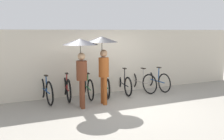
{
  "coord_description": "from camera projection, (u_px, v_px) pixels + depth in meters",
  "views": [
    {
      "loc": [
        -3.35,
        -6.47,
        2.3
      ],
      "look_at": [
        0.0,
        1.1,
        1.0
      ],
      "focal_mm": 40.0,
      "sensor_mm": 36.0,
      "label": 1
    }
  ],
  "objects": [
    {
      "name": "parked_bicycle_3",
      "position": [
        105.0,
        85.0,
        9.01
      ],
      "size": [
        0.54,
        1.64,
        0.97
      ],
      "rotation": [
        0.0,
        0.0,
        1.35
      ],
      "color": "black",
      "rests_on": "ground"
    },
    {
      "name": "pedestrian_center",
      "position": [
        103.0,
        51.0,
        7.75
      ],
      "size": [
        1.0,
        1.0,
        2.13
      ],
      "rotation": [
        0.0,
        0.0,
        0.01
      ],
      "color": "#9E4C1E",
      "rests_on": "ground"
    },
    {
      "name": "parked_bicycle_5",
      "position": [
        139.0,
        81.0,
        9.58
      ],
      "size": [
        0.56,
        1.79,
        1.07
      ],
      "rotation": [
        0.0,
        0.0,
        1.79
      ],
      "color": "black",
      "rests_on": "ground"
    },
    {
      "name": "parked_bicycle_6",
      "position": [
        155.0,
        80.0,
        9.84
      ],
      "size": [
        0.44,
        1.81,
        1.02
      ],
      "rotation": [
        0.0,
        0.0,
        1.63
      ],
      "color": "black",
      "rests_on": "ground"
    },
    {
      "name": "back_wall",
      "position": [
        102.0,
        62.0,
        9.2
      ],
      "size": [
        12.27,
        0.12,
        2.34
      ],
      "color": "beige",
      "rests_on": "ground"
    },
    {
      "name": "ground_plane",
      "position": [
        127.0,
        108.0,
        7.54
      ],
      "size": [
        30.0,
        30.0,
        0.0
      ],
      "primitive_type": "plane",
      "color": "gray"
    },
    {
      "name": "pedestrian_leading",
      "position": [
        81.0,
        53.0,
        7.36
      ],
      "size": [
        1.05,
        1.05,
        2.07
      ],
      "rotation": [
        0.0,
        0.0,
        -0.1
      ],
      "color": "brown",
      "rests_on": "ground"
    },
    {
      "name": "parked_bicycle_0",
      "position": [
        45.0,
        90.0,
        8.14
      ],
      "size": [
        0.44,
        1.78,
        1.02
      ],
      "rotation": [
        0.0,
        0.0,
        1.67
      ],
      "color": "black",
      "rests_on": "ground"
    },
    {
      "name": "parked_bicycle_4",
      "position": [
        123.0,
        83.0,
        9.33
      ],
      "size": [
        0.44,
        1.78,
        1.01
      ],
      "rotation": [
        0.0,
        0.0,
        1.48
      ],
      "color": "black",
      "rests_on": "ground"
    },
    {
      "name": "parked_bicycle_2",
      "position": [
        87.0,
        86.0,
        8.72
      ],
      "size": [
        0.44,
        1.72,
        1.07
      ],
      "rotation": [
        0.0,
        0.0,
        1.51
      ],
      "color": "black",
      "rests_on": "ground"
    },
    {
      "name": "parked_bicycle_1",
      "position": [
        66.0,
        87.0,
        8.47
      ],
      "size": [
        0.44,
        1.73,
        1.07
      ],
      "rotation": [
        0.0,
        0.0,
        1.49
      ],
      "color": "black",
      "rests_on": "ground"
    }
  ]
}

